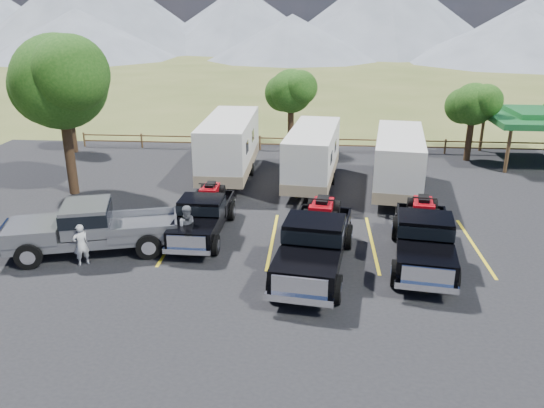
# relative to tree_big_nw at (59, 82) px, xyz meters

# --- Properties ---
(ground) EXTENTS (320.00, 320.00, 0.00)m
(ground) POSITION_rel_tree_big_nw_xyz_m (12.55, -9.03, -5.60)
(ground) COLOR #485524
(ground) RESTS_ON ground
(asphalt_lot) EXTENTS (44.00, 34.00, 0.04)m
(asphalt_lot) POSITION_rel_tree_big_nw_xyz_m (12.55, -6.03, -5.58)
(asphalt_lot) COLOR black
(asphalt_lot) RESTS_ON ground
(stall_lines) EXTENTS (12.12, 5.50, 0.01)m
(stall_lines) POSITION_rel_tree_big_nw_xyz_m (12.55, -5.03, -5.55)
(stall_lines) COLOR gold
(stall_lines) RESTS_ON asphalt_lot
(tree_big_nw) EXTENTS (5.54, 5.18, 7.84)m
(tree_big_nw) POSITION_rel_tree_big_nw_xyz_m (0.00, 0.00, 0.00)
(tree_big_nw) COLOR black
(tree_big_nw) RESTS_ON ground
(tree_ne_a) EXTENTS (3.11, 2.92, 4.76)m
(tree_ne_a) POSITION_rel_tree_big_nw_xyz_m (21.52, 7.99, -2.11)
(tree_ne_a) COLOR black
(tree_ne_a) RESTS_ON ground
(tree_north) EXTENTS (3.46, 3.24, 5.25)m
(tree_north) POSITION_rel_tree_big_nw_xyz_m (10.52, 9.99, -1.76)
(tree_north) COLOR black
(tree_north) RESTS_ON ground
(tree_nw_small) EXTENTS (2.59, 2.43, 3.85)m
(tree_nw_small) POSITION_rel_tree_big_nw_xyz_m (-3.48, 7.99, -2.81)
(tree_nw_small) COLOR black
(tree_nw_small) RESTS_ON ground
(rail_fence) EXTENTS (36.12, 0.12, 1.00)m
(rail_fence) POSITION_rel_tree_big_nw_xyz_m (14.55, 9.47, -4.99)
(rail_fence) COLOR brown
(rail_fence) RESTS_ON ground
(pavilion) EXTENTS (6.20, 6.20, 3.22)m
(pavilion) POSITION_rel_tree_big_nw_xyz_m (25.55, 7.97, -2.81)
(pavilion) COLOR brown
(pavilion) RESTS_ON ground
(mountain_range) EXTENTS (209.00, 71.00, 20.00)m
(mountain_range) POSITION_rel_tree_big_nw_xyz_m (4.92, 96.95, 2.28)
(mountain_range) COLOR slate
(mountain_range) RESTS_ON ground
(rig_left) EXTENTS (2.05, 5.59, 1.86)m
(rig_left) POSITION_rel_tree_big_nw_xyz_m (7.66, -4.64, -4.66)
(rig_left) COLOR black
(rig_left) RESTS_ON asphalt_lot
(rig_center) EXTENTS (3.03, 6.83, 2.21)m
(rig_center) POSITION_rel_tree_big_nw_xyz_m (12.25, -7.36, -4.49)
(rig_center) COLOR black
(rig_center) RESTS_ON asphalt_lot
(rig_right) EXTENTS (2.85, 6.41, 2.07)m
(rig_right) POSITION_rel_tree_big_nw_xyz_m (16.21, -6.44, -4.56)
(rig_right) COLOR black
(rig_right) RESTS_ON asphalt_lot
(trailer_left) EXTENTS (2.54, 9.43, 3.29)m
(trailer_left) POSITION_rel_tree_big_nw_xyz_m (7.50, 3.40, -3.84)
(trailer_left) COLOR silver
(trailer_left) RESTS_ON asphalt_lot
(trailer_center) EXTENTS (3.02, 8.72, 3.01)m
(trailer_center) POSITION_rel_tree_big_nw_xyz_m (12.06, 2.28, -3.98)
(trailer_center) COLOR silver
(trailer_center) RESTS_ON asphalt_lot
(trailer_right) EXTENTS (3.16, 8.71, 3.01)m
(trailer_right) POSITION_rel_tree_big_nw_xyz_m (16.35, 1.41, -3.98)
(trailer_right) COLOR silver
(trailer_right) RESTS_ON asphalt_lot
(pickup_silver) EXTENTS (6.88, 3.78, 1.97)m
(pickup_silver) POSITION_rel_tree_big_nw_xyz_m (3.82, -6.67, -4.53)
(pickup_silver) COLOR slate
(pickup_silver) RESTS_ON asphalt_lot
(person_a) EXTENTS (0.68, 0.65, 1.58)m
(person_a) POSITION_rel_tree_big_nw_xyz_m (3.82, -7.76, -4.77)
(person_a) COLOR silver
(person_a) RESTS_ON asphalt_lot
(person_b) EXTENTS (1.09, 0.98, 1.86)m
(person_b) POSITION_rel_tree_big_nw_xyz_m (7.47, -6.35, -4.63)
(person_b) COLOR slate
(person_b) RESTS_ON asphalt_lot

